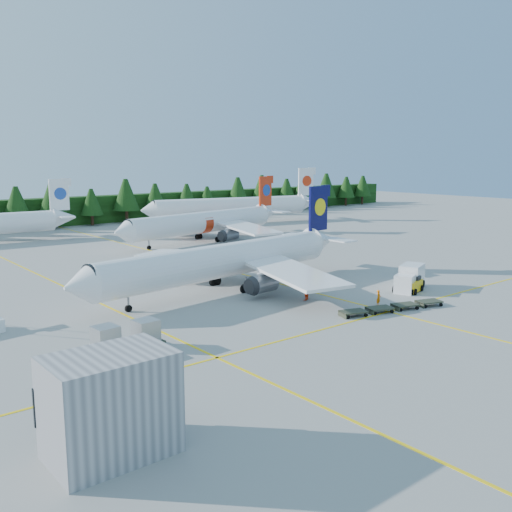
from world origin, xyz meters
TOP-DOWN VIEW (x-y plane):
  - ground at (0.00, 0.00)m, footprint 320.00×320.00m
  - taxi_stripe_a at (-14.00, 20.00)m, footprint 0.25×120.00m
  - taxi_stripe_b at (6.00, 20.00)m, footprint 0.25×120.00m
  - taxi_stripe_cross at (0.00, -6.00)m, footprint 80.00×0.25m
  - treeline_hedge at (0.00, 82.00)m, footprint 220.00×4.00m
  - terminal_building at (-26.00, -14.00)m, footprint 6.00×4.00m
  - airliner_navy at (-1.94, 11.03)m, footprint 37.27×30.50m
  - airliner_red at (17.46, 43.41)m, footprint 36.95×30.14m
  - airliner_far_right at (36.97, 62.21)m, footprint 40.66×12.46m
  - service_truck at (15.11, -1.69)m, footprint 5.93×3.91m
  - baggage_tug at (14.45, -2.46)m, footprint 3.35×2.41m
  - dolly_train at (6.54, -6.01)m, footprint 11.41×4.38m
  - uld_pair at (-18.51, -0.53)m, footprint 5.69×2.38m
  - crew_a at (7.06, -3.91)m, footprint 0.65×0.51m
  - crew_b at (2.95, 2.29)m, footprint 1.10×0.98m
  - crew_c at (5.94, 4.07)m, footprint 0.57×0.73m

SIDE VIEW (x-z plane):
  - ground at x=0.00m, z-range 0.00..0.00m
  - taxi_stripe_a at x=-14.00m, z-range 0.00..0.01m
  - taxi_stripe_b at x=6.00m, z-range 0.00..0.01m
  - taxi_stripe_cross at x=0.00m, z-range 0.00..0.01m
  - dolly_train at x=6.54m, z-range 0.38..0.52m
  - crew_a at x=7.06m, z-range 0.00..1.57m
  - crew_c at x=5.94m, z-range 0.00..1.58m
  - baggage_tug at x=14.45m, z-range -0.01..1.60m
  - crew_b at x=2.95m, z-range 0.00..1.89m
  - uld_pair at x=-18.51m, z-range 0.33..2.20m
  - service_truck at x=15.11m, z-range -0.01..2.68m
  - terminal_building at x=-26.00m, z-range 0.00..5.20m
  - treeline_hedge at x=0.00m, z-range 0.00..6.00m
  - airliner_red at x=17.46m, z-range -2.16..8.67m
  - airliner_navy at x=-1.94m, z-range -2.16..8.69m
  - airliner_far_right at x=36.97m, z-range -2.24..9.76m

